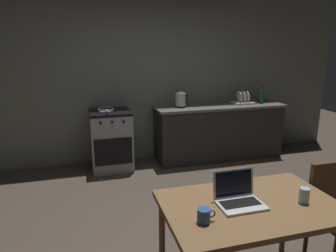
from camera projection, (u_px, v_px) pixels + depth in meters
name	position (u px, v px, depth m)	size (l,w,h in m)	color
ground_plane	(193.00, 232.00, 3.07)	(12.00, 12.00, 0.00)	#473D33
back_wall	(162.00, 72.00, 4.95)	(6.40, 0.10, 2.85)	slate
kitchen_counter	(218.00, 131.00, 5.10)	(2.16, 0.64, 0.90)	#282623
stove_oven	(111.00, 140.00, 4.63)	(0.60, 0.62, 0.90)	gray
dining_table	(250.00, 213.00, 2.18)	(1.27, 0.79, 0.74)	brown
chair	(336.00, 209.00, 2.51)	(0.40, 0.40, 0.90)	#4C331E
laptop	(239.00, 198.00, 2.15)	(0.32, 0.26, 0.23)	silver
electric_kettle	(181.00, 100.00, 4.78)	(0.20, 0.18, 0.24)	black
bottle	(262.00, 95.00, 5.11)	(0.07, 0.07, 0.29)	#19592D
frying_pan	(106.00, 110.00, 4.47)	(0.24, 0.41, 0.05)	gray
coffee_mug	(204.00, 216.00, 1.92)	(0.12, 0.08, 0.09)	#264C8C
drinking_glass	(304.00, 195.00, 2.17)	(0.07, 0.07, 0.11)	#99B7C6
dish_rack	(243.00, 101.00, 5.09)	(0.34, 0.26, 0.21)	silver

